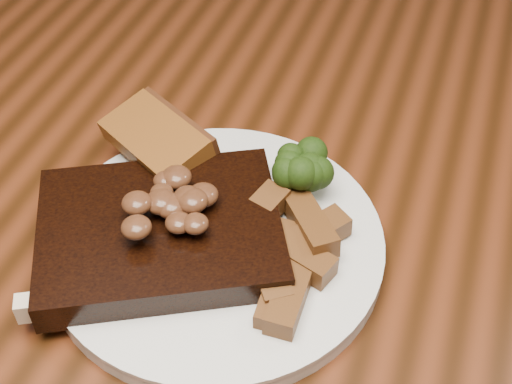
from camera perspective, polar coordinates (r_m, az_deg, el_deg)
dining_table at (r=0.68m, az=0.53°, el=-7.15°), size 1.60×0.90×0.75m
chair_far at (r=1.32m, az=9.63°, el=10.03°), size 0.43×0.43×0.82m
plate at (r=0.57m, az=-3.16°, el=-4.25°), size 0.32×0.32×0.01m
steak at (r=0.56m, az=-7.64°, el=-3.27°), size 0.23×0.21×0.03m
steak_bone at (r=0.53m, az=-10.47°, el=-8.47°), size 0.14×0.08×0.02m
mushroom_pile at (r=0.54m, az=-7.16°, el=-0.78°), size 0.07×0.07×0.03m
garlic_bread at (r=0.63m, az=-7.86°, el=2.87°), size 0.11×0.09×0.02m
potato_wedges at (r=0.54m, az=3.58°, el=-5.99°), size 0.11×0.11×0.02m
broccoli_cluster at (r=0.59m, az=3.79°, el=1.17°), size 0.08×0.08×0.04m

